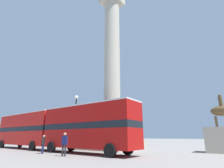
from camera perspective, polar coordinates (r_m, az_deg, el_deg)
The scene contains 7 objects.
ground_plane at distance 22.44m, azimuth 0.00°, elevation -20.52°, with size 200.00×200.00×0.00m, color gray.
monument_column at distance 23.33m, azimuth 0.00°, elevation -0.43°, with size 6.23×6.23×23.19m.
bus_a at distance 16.84m, azimuth -7.91°, elevation -13.52°, with size 10.14×2.84×4.32m.
bus_b at distance 25.73m, azimuth -25.87°, elevation -13.11°, with size 11.09×2.80×4.31m.
street_lamp at distance 21.28m, azimuth -11.93°, elevation -10.87°, with size 0.43×0.43×6.26m.
pedestrian_near_lamp at distance 17.86m, azimuth -21.53°, elevation -17.59°, with size 0.40×0.43×1.60m.
pedestrian_by_plinth at distance 15.04m, azimuth -15.27°, elevation -18.01°, with size 0.49×0.29×1.77m.
Camera 1 is at (13.53, -17.85, 1.49)m, focal length 28.00 mm.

